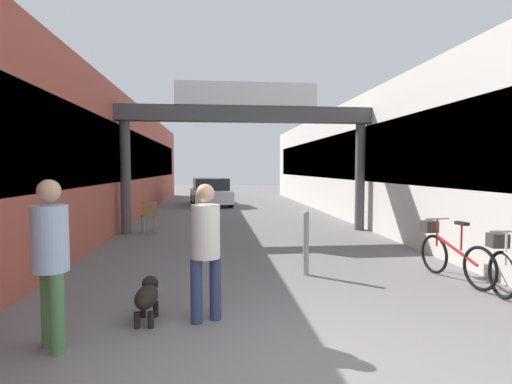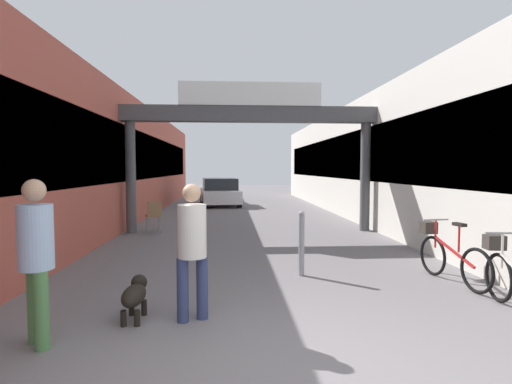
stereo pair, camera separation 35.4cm
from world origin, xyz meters
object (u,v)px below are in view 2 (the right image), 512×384
at_px(pedestrian_companion, 36,251).
at_px(parked_car_white, 220,192).
at_px(bicycle_red_second, 448,255).
at_px(dog_on_leash, 135,294).
at_px(pedestrian_with_dog, 192,243).
at_px(cafe_chair_wood_nearer, 154,213).
at_px(bollard_post_metal, 301,243).

bearing_deg(pedestrian_companion, parked_car_white, 84.78).
bearing_deg(bicycle_red_second, dog_on_leash, -164.31).
bearing_deg(pedestrian_with_dog, cafe_chair_wood_nearer, 104.38).
height_order(bicycle_red_second, parked_car_white, parked_car_white).
bearing_deg(bollard_post_metal, bicycle_red_second, -12.56).
height_order(bollard_post_metal, cafe_chair_wood_nearer, bollard_post_metal).
xyz_separation_m(pedestrian_companion, cafe_chair_wood_nearer, (-0.20, 7.28, -0.44)).
distance_m(pedestrian_with_dog, parked_car_white, 15.00).
bearing_deg(dog_on_leash, bollard_post_metal, 37.66).
bearing_deg(parked_car_white, bollard_post_metal, -82.44).
distance_m(pedestrian_with_dog, dog_on_leash, 0.95).
relative_size(pedestrian_with_dog, bicycle_red_second, 0.97).
bearing_deg(dog_on_leash, pedestrian_companion, -140.13).
bearing_deg(cafe_chair_wood_nearer, bicycle_red_second, -43.12).
distance_m(dog_on_leash, bollard_post_metal, 2.98).
height_order(bicycle_red_second, cafe_chair_wood_nearer, bicycle_red_second).
xyz_separation_m(pedestrian_companion, bicycle_red_second, (5.45, 1.98, -0.54)).
xyz_separation_m(pedestrian_with_dog, dog_on_leash, (-0.70, 0.08, -0.63)).
relative_size(bollard_post_metal, parked_car_white, 0.26).
distance_m(bollard_post_metal, cafe_chair_wood_nearer, 5.85).
height_order(dog_on_leash, parked_car_white, parked_car_white).
bearing_deg(dog_on_leash, parked_car_white, 87.65).
xyz_separation_m(bicycle_red_second, cafe_chair_wood_nearer, (-5.66, 5.30, 0.10)).
relative_size(pedestrian_companion, dog_on_leash, 2.60).
distance_m(bicycle_red_second, parked_car_white, 14.19).
bearing_deg(parked_car_white, dog_on_leash, -92.35).
height_order(pedestrian_with_dog, pedestrian_companion, pedestrian_companion).
bearing_deg(pedestrian_companion, dog_on_leash, 39.87).
bearing_deg(parked_car_white, bicycle_red_second, -73.51).
relative_size(bicycle_red_second, bollard_post_metal, 1.53).
relative_size(pedestrian_with_dog, parked_car_white, 0.39).
relative_size(pedestrian_companion, cafe_chair_wood_nearer, 1.92).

